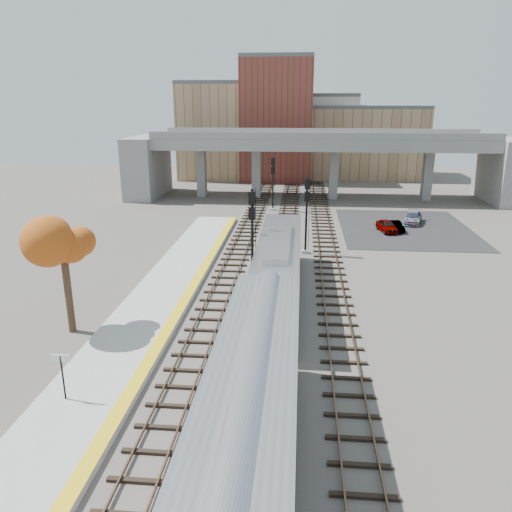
% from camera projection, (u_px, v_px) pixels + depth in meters
% --- Properties ---
extents(ground, '(160.00, 160.00, 0.00)m').
position_uv_depth(ground, '(256.00, 338.00, 29.63)').
color(ground, '#47423D').
rests_on(ground, ground).
extents(platform, '(4.50, 60.00, 0.35)m').
position_uv_depth(platform, '(137.00, 331.00, 30.20)').
color(platform, '#9E9E99').
rests_on(platform, ground).
extents(yellow_strip, '(0.70, 60.00, 0.01)m').
position_uv_depth(yellow_strip, '(167.00, 329.00, 29.98)').
color(yellow_strip, yellow).
rests_on(yellow_strip, platform).
extents(tracks, '(10.70, 95.00, 0.25)m').
position_uv_depth(tracks, '(280.00, 269.00, 41.40)').
color(tracks, black).
rests_on(tracks, ground).
extents(overpass, '(54.00, 12.00, 9.50)m').
position_uv_depth(overpass, '(319.00, 157.00, 70.22)').
color(overpass, slate).
rests_on(overpass, ground).
extents(buildings_far, '(43.00, 21.00, 20.60)m').
position_uv_depth(buildings_far, '(296.00, 132.00, 90.41)').
color(buildings_far, tan).
rests_on(buildings_far, ground).
extents(parking_lot, '(14.00, 18.00, 0.04)m').
position_uv_depth(parking_lot, '(405.00, 228.00, 55.02)').
color(parking_lot, black).
rests_on(parking_lot, ground).
extents(locomotive, '(3.02, 19.05, 4.10)m').
position_uv_depth(locomotive, '(278.00, 267.00, 35.17)').
color(locomotive, '#A8AAB2').
rests_on(locomotive, ground).
extents(signal_mast_near, '(0.60, 0.64, 7.32)m').
position_uv_depth(signal_mast_near, '(252.00, 237.00, 37.37)').
color(signal_mast_near, '#9E9E99').
rests_on(signal_mast_near, ground).
extents(signal_mast_mid, '(0.60, 0.64, 7.04)m').
position_uv_depth(signal_mast_mid, '(306.00, 216.00, 44.95)').
color(signal_mast_mid, '#9E9E99').
rests_on(signal_mast_mid, ground).
extents(signal_mast_far, '(0.60, 0.64, 6.76)m').
position_uv_depth(signal_mast_far, '(273.00, 185.00, 62.81)').
color(signal_mast_far, '#9E9E99').
rests_on(signal_mast_far, ground).
extents(station_sign, '(0.90, 0.08, 2.27)m').
position_uv_depth(station_sign, '(62.00, 367.00, 22.55)').
color(station_sign, black).
rests_on(station_sign, platform).
extents(tree, '(3.60, 3.60, 7.25)m').
position_uv_depth(tree, '(63.00, 247.00, 28.92)').
color(tree, '#382619').
rests_on(tree, ground).
extents(car_a, '(2.18, 3.90, 1.25)m').
position_uv_depth(car_a, '(387.00, 226.00, 53.20)').
color(car_a, '#99999E').
rests_on(car_a, parking_lot).
extents(car_b, '(1.68, 3.39, 1.07)m').
position_uv_depth(car_b, '(395.00, 226.00, 53.49)').
color(car_b, '#99999E').
rests_on(car_b, parking_lot).
extents(car_c, '(3.07, 4.79, 1.29)m').
position_uv_depth(car_c, '(413.00, 218.00, 56.82)').
color(car_c, '#99999E').
rests_on(car_c, parking_lot).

